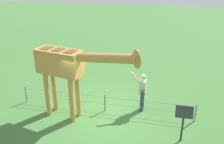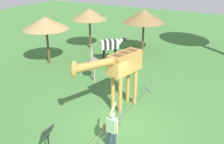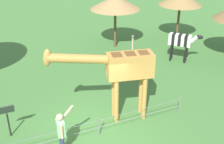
% 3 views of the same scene
% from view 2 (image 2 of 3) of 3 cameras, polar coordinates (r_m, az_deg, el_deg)
% --- Properties ---
extents(ground_plane, '(60.00, 60.00, 0.00)m').
position_cam_2_polar(ground_plane, '(11.08, 1.15, -11.71)').
color(ground_plane, '#427538').
extents(giraffe, '(3.96, 1.32, 3.15)m').
position_cam_2_polar(giraffe, '(11.20, 1.73, 1.13)').
color(giraffe, '#BC8942').
rests_on(giraffe, ground_plane).
extents(visitor, '(0.64, 0.59, 1.72)m').
position_cam_2_polar(visitor, '(9.30, -0.06, -12.49)').
color(visitor, navy).
rests_on(visitor, ground_plane).
extents(zebra, '(1.46, 1.53, 1.66)m').
position_cam_2_polar(zebra, '(17.58, -0.28, 5.93)').
color(zebra, black).
rests_on(zebra, ground_plane).
extents(ostrich, '(0.70, 0.56, 2.25)m').
position_cam_2_polar(ostrich, '(14.59, -4.20, 2.31)').
color(ostrich, '#CC9E93').
rests_on(ostrich, ground_plane).
extents(shade_hut_near, '(3.06, 3.06, 3.31)m').
position_cam_2_polar(shade_hut_near, '(19.30, 7.17, 12.33)').
color(shade_hut_near, brown).
rests_on(shade_hut_near, ground_plane).
extents(shade_hut_far, '(2.99, 2.99, 3.21)m').
position_cam_2_polar(shade_hut_far, '(17.36, -14.62, 10.55)').
color(shade_hut_far, brown).
rests_on(shade_hut_far, ground_plane).
extents(shade_hut_aside, '(2.76, 2.76, 3.18)m').
position_cam_2_polar(shade_hut_aside, '(20.42, -5.08, 12.77)').
color(shade_hut_aside, brown).
rests_on(shade_hut_aside, ground_plane).
extents(info_sign, '(0.56, 0.21, 1.32)m').
position_cam_2_polar(info_sign, '(9.14, -14.20, -13.66)').
color(info_sign, black).
rests_on(info_sign, ground_plane).
extents(wire_fence, '(7.05, 0.05, 0.75)m').
position_cam_2_polar(wire_fence, '(10.79, 1.97, -10.18)').
color(wire_fence, slate).
rests_on(wire_fence, ground_plane).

